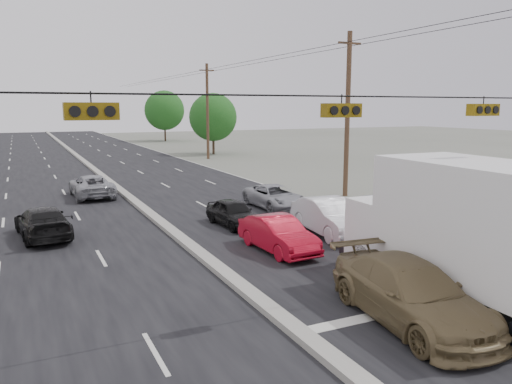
{
  "coord_description": "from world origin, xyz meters",
  "views": [
    {
      "loc": [
        -5.86,
        -10.48,
        5.54
      ],
      "look_at": [
        2.53,
        7.12,
        2.2
      ],
      "focal_mm": 35.0,
      "sensor_mm": 36.0,
      "label": 1
    }
  ],
  "objects_px": {
    "tree_right_mid": "(213,117)",
    "oncoming_near": "(43,222)",
    "tan_sedan": "(411,293)",
    "queue_car_c": "(275,197)",
    "red_sedan": "(278,235)",
    "utility_pole_right_c": "(207,111)",
    "utility_pole_right_b": "(347,114)",
    "tree_right_far": "(164,110)",
    "queue_car_b": "(330,217)",
    "oncoming_far": "(92,186)",
    "box_truck": "(460,229)",
    "queue_car_a": "(233,213)",
    "queue_car_d": "(406,217)"
  },
  "relations": [
    {
      "from": "utility_pole_right_b",
      "to": "tree_right_far",
      "type": "distance_m",
      "value": 55.11
    },
    {
      "from": "utility_pole_right_c",
      "to": "utility_pole_right_b",
      "type": "bearing_deg",
      "value": -90.0
    },
    {
      "from": "utility_pole_right_c",
      "to": "box_truck",
      "type": "distance_m",
      "value": 41.17
    },
    {
      "from": "utility_pole_right_b",
      "to": "red_sedan",
      "type": "relative_size",
      "value": 2.44
    },
    {
      "from": "oncoming_far",
      "to": "utility_pole_right_b",
      "type": "bearing_deg",
      "value": 155.01
    },
    {
      "from": "tree_right_mid",
      "to": "oncoming_near",
      "type": "relative_size",
      "value": 1.54
    },
    {
      "from": "tree_right_mid",
      "to": "tan_sedan",
      "type": "relative_size",
      "value": 1.31
    },
    {
      "from": "tree_right_far",
      "to": "queue_car_c",
      "type": "bearing_deg",
      "value": -99.34
    },
    {
      "from": "tree_right_mid",
      "to": "queue_car_b",
      "type": "xyz_separation_m",
      "value": [
        -8.82,
        -37.71,
        -3.55
      ]
    },
    {
      "from": "box_truck",
      "to": "queue_car_b",
      "type": "xyz_separation_m",
      "value": [
        0.75,
        7.73,
        -1.3
      ]
    },
    {
      "from": "red_sedan",
      "to": "oncoming_far",
      "type": "distance_m",
      "value": 16.15
    },
    {
      "from": "utility_pole_right_c",
      "to": "tree_right_far",
      "type": "height_order",
      "value": "utility_pole_right_c"
    },
    {
      "from": "box_truck",
      "to": "queue_car_c",
      "type": "height_order",
      "value": "box_truck"
    },
    {
      "from": "tree_right_mid",
      "to": "oncoming_near",
      "type": "distance_m",
      "value": 38.74
    },
    {
      "from": "red_sedan",
      "to": "queue_car_c",
      "type": "height_order",
      "value": "red_sedan"
    },
    {
      "from": "queue_car_d",
      "to": "oncoming_far",
      "type": "bearing_deg",
      "value": 129.32
    },
    {
      "from": "queue_car_a",
      "to": "oncoming_far",
      "type": "height_order",
      "value": "oncoming_far"
    },
    {
      "from": "box_truck",
      "to": "utility_pole_right_b",
      "type": "bearing_deg",
      "value": 67.05
    },
    {
      "from": "tan_sedan",
      "to": "queue_car_c",
      "type": "height_order",
      "value": "tan_sedan"
    },
    {
      "from": "queue_car_c",
      "to": "queue_car_a",
      "type": "bearing_deg",
      "value": -143.31
    },
    {
      "from": "utility_pole_right_c",
      "to": "tree_right_mid",
      "type": "bearing_deg",
      "value": 63.43
    },
    {
      "from": "utility_pole_right_c",
      "to": "red_sedan",
      "type": "relative_size",
      "value": 2.44
    },
    {
      "from": "tree_right_mid",
      "to": "oncoming_near",
      "type": "height_order",
      "value": "tree_right_mid"
    },
    {
      "from": "oncoming_near",
      "to": "oncoming_far",
      "type": "bearing_deg",
      "value": -115.15
    },
    {
      "from": "utility_pole_right_b",
      "to": "tan_sedan",
      "type": "relative_size",
      "value": 1.84
    },
    {
      "from": "tree_right_far",
      "to": "oncoming_near",
      "type": "height_order",
      "value": "tree_right_far"
    },
    {
      "from": "tree_right_far",
      "to": "queue_car_a",
      "type": "distance_m",
      "value": 60.98
    },
    {
      "from": "utility_pole_right_b",
      "to": "tree_right_far",
      "type": "xyz_separation_m",
      "value": [
        3.5,
        55.0,
        -0.15
      ]
    },
    {
      "from": "oncoming_near",
      "to": "queue_car_c",
      "type": "bearing_deg",
      "value": -179.64
    },
    {
      "from": "tan_sedan",
      "to": "oncoming_near",
      "type": "relative_size",
      "value": 1.17
    },
    {
      "from": "oncoming_near",
      "to": "queue_car_b",
      "type": "bearing_deg",
      "value": 150.83
    },
    {
      "from": "utility_pole_right_c",
      "to": "queue_car_b",
      "type": "distance_m",
      "value": 33.6
    },
    {
      "from": "queue_car_a",
      "to": "tan_sedan",
      "type": "bearing_deg",
      "value": -94.27
    },
    {
      "from": "utility_pole_right_c",
      "to": "tan_sedan",
      "type": "xyz_separation_m",
      "value": [
        -9.5,
        -41.16,
        -4.32
      ]
    },
    {
      "from": "tree_right_far",
      "to": "queue_car_c",
      "type": "xyz_separation_m",
      "value": [
        -9.3,
        -56.54,
        -4.33
      ]
    },
    {
      "from": "utility_pole_right_c",
      "to": "queue_car_a",
      "type": "xyz_separation_m",
      "value": [
        -9.5,
        -29.42,
        -4.48
      ]
    },
    {
      "from": "red_sedan",
      "to": "queue_car_b",
      "type": "distance_m",
      "value": 3.5
    },
    {
      "from": "queue_car_d",
      "to": "oncoming_near",
      "type": "height_order",
      "value": "oncoming_near"
    },
    {
      "from": "queue_car_d",
      "to": "oncoming_far",
      "type": "relative_size",
      "value": 0.93
    },
    {
      "from": "queue_car_b",
      "to": "red_sedan",
      "type": "bearing_deg",
      "value": -153.18
    },
    {
      "from": "queue_car_c",
      "to": "red_sedan",
      "type": "bearing_deg",
      "value": -118.04
    },
    {
      "from": "red_sedan",
      "to": "oncoming_far",
      "type": "relative_size",
      "value": 0.83
    },
    {
      "from": "tree_right_mid",
      "to": "queue_car_b",
      "type": "bearing_deg",
      "value": -103.17
    },
    {
      "from": "queue_car_c",
      "to": "tree_right_mid",
      "type": "bearing_deg",
      "value": 74.02
    },
    {
      "from": "queue_car_a",
      "to": "queue_car_c",
      "type": "distance_m",
      "value": 4.69
    },
    {
      "from": "tan_sedan",
      "to": "tree_right_mid",
      "type": "bearing_deg",
      "value": 81.45
    },
    {
      "from": "tree_right_mid",
      "to": "tree_right_far",
      "type": "xyz_separation_m",
      "value": [
        1.0,
        25.0,
        0.62
      ]
    },
    {
      "from": "tan_sedan",
      "to": "oncoming_far",
      "type": "xyz_separation_m",
      "value": [
        -4.96,
        22.55,
        -0.1
      ]
    },
    {
      "from": "red_sedan",
      "to": "queue_car_d",
      "type": "height_order",
      "value": "red_sedan"
    },
    {
      "from": "queue_car_c",
      "to": "oncoming_far",
      "type": "relative_size",
      "value": 0.92
    }
  ]
}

